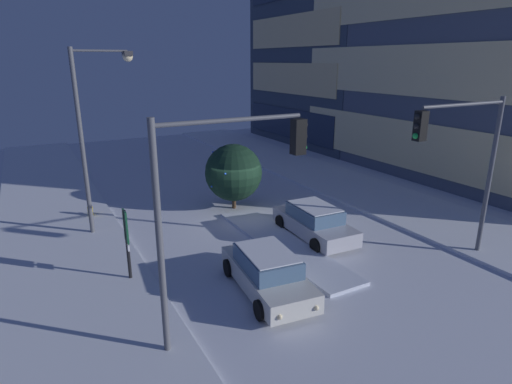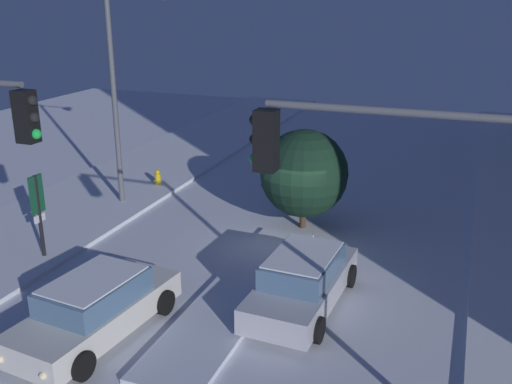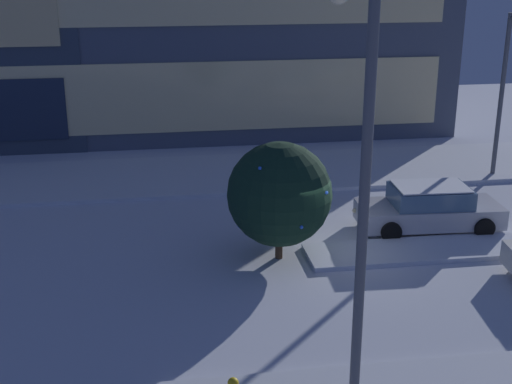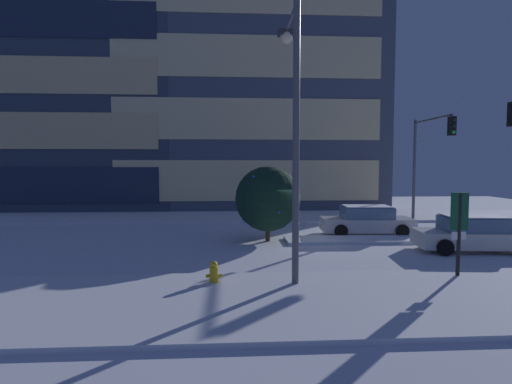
% 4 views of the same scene
% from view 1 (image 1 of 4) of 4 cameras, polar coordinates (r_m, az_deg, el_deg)
% --- Properties ---
extents(ground, '(52.00, 52.00, 0.00)m').
position_cam_1_polar(ground, '(21.71, -1.66, -3.45)').
color(ground, silver).
extents(curb_strip_near, '(52.00, 5.20, 0.14)m').
position_cam_1_polar(curb_strip_near, '(19.64, -24.34, -7.19)').
color(curb_strip_near, silver).
rests_on(curb_strip_near, ground).
extents(curb_strip_far, '(52.00, 5.20, 0.14)m').
position_cam_1_polar(curb_strip_far, '(26.42, 14.86, -0.05)').
color(curb_strip_far, silver).
rests_on(curb_strip_far, ground).
extents(median_strip, '(9.00, 1.80, 0.14)m').
position_cam_1_polar(median_strip, '(18.62, 3.52, -6.92)').
color(median_strip, silver).
rests_on(median_strip, ground).
extents(office_tower_secondary, '(15.23, 10.49, 16.32)m').
position_cam_1_polar(office_tower_secondary, '(43.28, 10.64, 17.68)').
color(office_tower_secondary, '#384251').
rests_on(office_tower_secondary, ground).
extents(car_near, '(4.82, 2.43, 1.49)m').
position_cam_1_polar(car_near, '(14.86, 1.53, -10.75)').
color(car_near, silver).
rests_on(car_near, ground).
extents(car_far, '(4.75, 2.21, 1.49)m').
position_cam_1_polar(car_far, '(19.37, 7.87, -4.00)').
color(car_far, '#B7B7C1').
rests_on(car_far, ground).
extents(traffic_light_corner_far_right, '(0.32, 4.70, 6.43)m').
position_cam_1_polar(traffic_light_corner_far_right, '(17.37, 26.34, 4.88)').
color(traffic_light_corner_far_right, '#565960').
rests_on(traffic_light_corner_far_right, ground).
extents(traffic_light_corner_near_right, '(0.32, 4.52, 6.46)m').
position_cam_1_polar(traffic_light_corner_near_right, '(11.12, -4.76, 0.51)').
color(traffic_light_corner_near_right, '#565960').
rests_on(traffic_light_corner_near_right, ground).
extents(street_lamp_arched, '(0.56, 2.59, 8.25)m').
position_cam_1_polar(street_lamp_arched, '(19.81, -20.93, 9.26)').
color(street_lamp_arched, '#565960').
rests_on(street_lamp_arched, ground).
extents(fire_hydrant, '(0.48, 0.26, 0.77)m').
position_cam_1_polar(fire_hydrant, '(23.17, -21.48, -2.37)').
color(fire_hydrant, gold).
rests_on(fire_hydrant, ground).
extents(parking_info_sign, '(0.55, 0.12, 2.74)m').
position_cam_1_polar(parking_info_sign, '(15.69, -17.07, -5.87)').
color(parking_info_sign, black).
rests_on(parking_info_sign, ground).
extents(decorated_tree_median, '(3.05, 3.05, 3.53)m').
position_cam_1_polar(decorated_tree_median, '(22.50, -3.06, 2.63)').
color(decorated_tree_median, '#473323').
rests_on(decorated_tree_median, ground).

